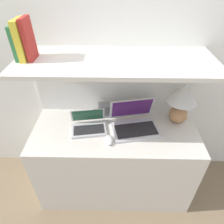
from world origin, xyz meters
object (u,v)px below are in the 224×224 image
(book_green, at_px, (17,42))
(book_red, at_px, (28,39))
(table_lamp, at_px, (182,99))
(router_box, at_px, (107,110))
(laptop_small, at_px, (88,125))
(computer_mouse, at_px, (109,140))
(book_yellow, at_px, (22,40))
(laptop_large, at_px, (134,123))

(book_green, xyz_separation_m, book_red, (0.08, 0.00, 0.02))
(book_green, bearing_deg, table_lamp, 3.25)
(table_lamp, distance_m, book_red, 1.15)
(router_box, relative_size, book_green, 0.65)
(laptop_small, relative_size, book_green, 1.41)
(computer_mouse, distance_m, router_box, 0.31)
(router_box, distance_m, book_green, 0.82)
(laptop_small, xyz_separation_m, book_yellow, (-0.37, 0.04, 0.65))
(laptop_large, height_order, book_red, book_red)
(laptop_large, xyz_separation_m, laptop_small, (-0.36, -0.02, -0.01))
(book_yellow, bearing_deg, book_red, 0.00)
(computer_mouse, relative_size, router_box, 0.81)
(table_lamp, height_order, book_yellow, book_yellow)
(router_box, height_order, book_green, book_green)
(laptop_large, relative_size, router_box, 3.00)
(book_green, bearing_deg, book_yellow, 0.00)
(table_lamp, height_order, laptop_small, table_lamp)
(table_lamp, distance_m, router_box, 0.61)
(computer_mouse, bearing_deg, book_red, 159.39)
(laptop_large, bearing_deg, book_yellow, 178.42)
(laptop_small, relative_size, router_box, 2.17)
(computer_mouse, relative_size, book_red, 0.44)
(book_yellow, bearing_deg, laptop_small, -6.88)
(book_red, bearing_deg, table_lamp, 3.49)
(book_yellow, height_order, book_red, book_red)
(table_lamp, relative_size, book_green, 1.66)
(book_yellow, bearing_deg, router_box, 13.40)
(table_lamp, xyz_separation_m, book_yellow, (-1.09, -0.06, 0.47))
(laptop_large, bearing_deg, computer_mouse, -140.41)
(table_lamp, xyz_separation_m, computer_mouse, (-0.56, -0.25, -0.20))
(table_lamp, height_order, book_red, book_red)
(laptop_small, xyz_separation_m, book_green, (-0.40, 0.04, 0.64))
(laptop_small, distance_m, book_yellow, 0.75)
(book_red, bearing_deg, computer_mouse, -20.61)
(book_red, bearing_deg, book_yellow, 180.00)
(router_box, height_order, book_red, book_red)
(laptop_large, xyz_separation_m, computer_mouse, (-0.20, -0.16, -0.03))
(book_yellow, distance_m, book_red, 0.04)
(laptop_small, xyz_separation_m, router_box, (0.14, 0.16, 0.03))
(laptop_large, bearing_deg, laptop_small, -176.23)
(book_green, distance_m, book_yellow, 0.04)
(laptop_large, distance_m, router_box, 0.27)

